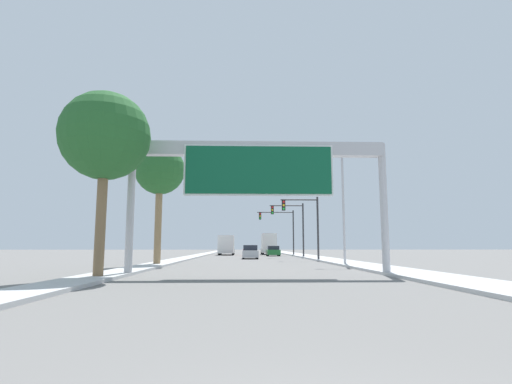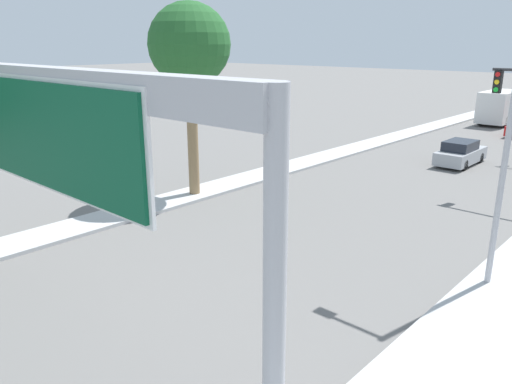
# 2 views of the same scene
# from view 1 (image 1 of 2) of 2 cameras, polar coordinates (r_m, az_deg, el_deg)

# --- Properties ---
(sidewalk_right) EXTENTS (3.00, 120.00, 0.15)m
(sidewalk_right) POSITION_cam_1_polar(r_m,az_deg,el_deg) (62.77, 6.09, -8.90)
(sidewalk_right) COLOR #B7B7B7
(sidewalk_right) RESTS_ON ground
(median_strip_left) EXTENTS (2.00, 120.00, 0.15)m
(median_strip_left) POSITION_cam_1_polar(r_m,az_deg,el_deg) (62.53, -7.83, -8.88)
(median_strip_left) COLOR #B7B7B7
(median_strip_left) RESTS_ON ground
(sign_gantry) EXTENTS (13.28, 0.73, 6.78)m
(sign_gantry) POSITION_cam_1_polar(r_m,az_deg,el_deg) (20.46, 0.37, 3.65)
(sign_gantry) COLOR #B2B2B7
(sign_gantry) RESTS_ON ground
(car_near_center) EXTENTS (1.71, 4.29, 1.51)m
(car_near_center) POSITION_cam_1_polar(r_m,az_deg,el_deg) (59.10, -1.05, -8.41)
(car_near_center) COLOR red
(car_near_center) RESTS_ON ground
(car_mid_right) EXTENTS (1.82, 4.22, 1.44)m
(car_mid_right) POSITION_cam_1_polar(r_m,az_deg,el_deg) (58.05, 2.46, -8.45)
(car_mid_right) COLOR #1E662D
(car_mid_right) RESTS_ON ground
(car_mid_left) EXTENTS (1.76, 4.31, 1.53)m
(car_mid_left) POSITION_cam_1_polar(r_m,az_deg,el_deg) (45.68, -0.84, -8.61)
(car_mid_left) COLOR #A5A8AD
(car_mid_left) RESTS_ON ground
(truck_box_primary) EXTENTS (2.43, 7.76, 3.06)m
(truck_box_primary) POSITION_cam_1_polar(r_m,az_deg,el_deg) (64.82, -4.24, -7.57)
(truck_box_primary) COLOR white
(truck_box_primary) RESTS_ON ground
(truck_box_secondary) EXTENTS (2.33, 7.97, 3.49)m
(truck_box_secondary) POSITION_cam_1_polar(r_m,az_deg,el_deg) (68.61, 1.80, -7.43)
(truck_box_secondary) COLOR navy
(truck_box_secondary) RESTS_ON ground
(traffic_light_near_intersection) EXTENTS (3.86, 0.32, 6.40)m
(traffic_light_near_intersection) POSITION_cam_1_polar(r_m,az_deg,el_deg) (40.76, 7.18, -3.68)
(traffic_light_near_intersection) COLOR #2D2D30
(traffic_light_near_intersection) RESTS_ON ground
(traffic_light_mid_block) EXTENTS (4.32, 0.32, 6.80)m
(traffic_light_mid_block) POSITION_cam_1_polar(r_m,az_deg,el_deg) (50.65, 5.30, -4.16)
(traffic_light_mid_block) COLOR #2D2D30
(traffic_light_mid_block) RESTS_ON ground
(traffic_light_far_intersection) EXTENTS (5.56, 0.32, 6.78)m
(traffic_light_far_intersection) POSITION_cam_1_polar(r_m,az_deg,el_deg) (60.53, 3.72, -4.66)
(traffic_light_far_intersection) COLOR #2D2D30
(traffic_light_far_intersection) RESTS_ON ground
(palm_tree_foreground) EXTENTS (4.09, 4.09, 8.52)m
(palm_tree_foreground) POSITION_cam_1_polar(r_m,az_deg,el_deg) (19.75, -20.75, 7.36)
(palm_tree_foreground) COLOR brown
(palm_tree_foreground) RESTS_ON ground
(palm_tree_background) EXTENTS (3.79, 3.79, 9.13)m
(palm_tree_background) POSITION_cam_1_polar(r_m,az_deg,el_deg) (31.38, -13.58, 2.90)
(palm_tree_background) COLOR #8C704C
(palm_tree_background) RESTS_ON ground
(street_lamp_right) EXTENTS (2.25, 0.28, 9.14)m
(street_lamp_right) POSITION_cam_1_polar(r_m,az_deg,el_deg) (31.17, 11.90, -0.43)
(street_lamp_right) COLOR #B2B2B7
(street_lamp_right) RESTS_ON ground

